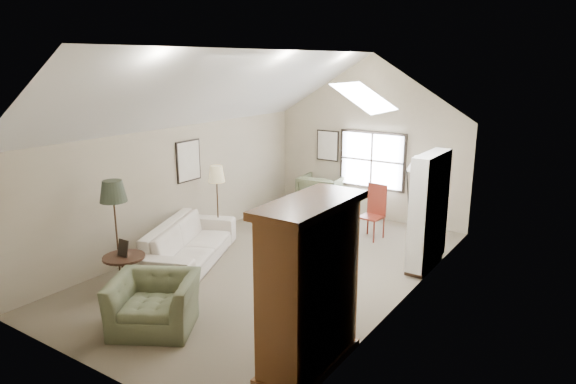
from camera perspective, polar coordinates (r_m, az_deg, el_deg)
The scene contains 18 objects.
room_shell at distance 9.10m, azimuth -1.42°, elevation 10.56°, with size 5.01×8.01×4.00m.
window at distance 12.71m, azimuth 9.31°, elevation 3.49°, with size 1.72×0.08×1.42m, color black.
skylight at distance 9.22m, azimuth 8.62°, elevation 10.54°, with size 0.80×1.20×0.52m, color white, non-canonical shape.
wall_art at distance 11.94m, azimuth -3.44°, elevation 4.31°, with size 1.97×3.71×0.88m.
armoire at distance 6.48m, azimuth 2.40°, elevation -10.44°, with size 0.60×1.50×2.20m, color brown.
tv_alcove at distance 9.85m, azimuth 15.39°, elevation -1.84°, with size 0.32×1.30×2.10m, color white.
media_console at distance 10.12m, azimuth 14.97°, elevation -6.45°, with size 0.34×1.18×0.60m, color #382316.
tv_panel at distance 9.92m, azimuth 15.20°, elevation -3.10°, with size 0.05×0.90×0.55m, color black.
sofa at distance 10.11m, azimuth -10.95°, elevation -5.62°, with size 2.75×1.07×0.80m, color beige.
armchair_near at distance 7.89m, azimuth -14.66°, elevation -11.86°, with size 1.19×1.04×0.78m, color #606949.
armchair_far at distance 13.23m, azimuth 3.86°, elevation -0.17°, with size 1.05×1.08×0.98m, color #686B4B.
coffee_table at distance 10.29m, azimuth 2.46°, elevation -6.00°, with size 0.90×0.50×0.46m, color #352215.
bowl at distance 10.20m, azimuth 2.47°, elevation -4.64°, with size 0.22×0.22×0.05m, color #372716.
side_table at distance 9.07m, azimuth -17.62°, elevation -8.82°, with size 0.69×0.69×0.69m, color #352116.
side_chair at distance 11.35m, azimuth 9.25°, elevation -2.24°, with size 0.47×0.47×1.20m, color maroon.
tripod_lamp at distance 12.14m, azimuth 14.08°, elevation -0.02°, with size 0.51×0.51×1.76m, color white, non-canonical shape.
dark_lamp at distance 9.27m, azimuth -18.51°, elevation -4.33°, with size 0.46×0.46×1.92m, color #272D20, non-canonical shape.
tan_lamp at distance 10.99m, azimuth -7.83°, elevation -1.32°, with size 0.34×0.34×1.72m, color tan, non-canonical shape.
Camera 1 is at (5.20, -7.44, 3.82)m, focal length 32.00 mm.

